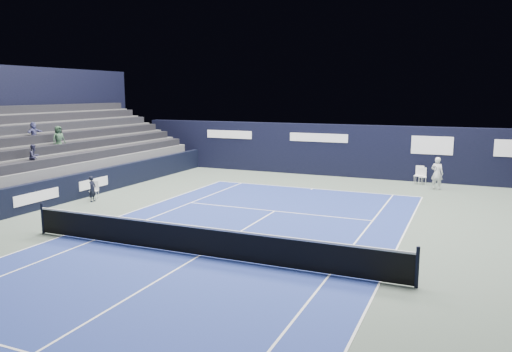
{
  "coord_description": "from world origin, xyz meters",
  "views": [
    {
      "loc": [
        7.45,
        -12.84,
        4.96
      ],
      "look_at": [
        -1.25,
        7.28,
        1.3
      ],
      "focal_mm": 35.0,
      "sensor_mm": 36.0,
      "label": 1
    }
  ],
  "objects_px": {
    "line_judge_chair": "(95,189)",
    "tennis_player": "(437,173)",
    "tennis_net": "(199,240)",
    "folding_chair_back_a": "(419,174)",
    "folding_chair_back_b": "(422,175)"
  },
  "relations": [
    {
      "from": "folding_chair_back_b",
      "to": "tennis_player",
      "type": "xyz_separation_m",
      "value": [
        0.82,
        -1.26,
        0.33
      ]
    },
    {
      "from": "folding_chair_back_a",
      "to": "line_judge_chair",
      "type": "relative_size",
      "value": 1.25
    },
    {
      "from": "tennis_net",
      "to": "folding_chair_back_b",
      "type": "bearing_deg",
      "value": 71.69
    },
    {
      "from": "tennis_net",
      "to": "tennis_player",
      "type": "relative_size",
      "value": 7.61
    },
    {
      "from": "folding_chair_back_b",
      "to": "tennis_player",
      "type": "distance_m",
      "value": 1.53
    },
    {
      "from": "tennis_net",
      "to": "tennis_player",
      "type": "xyz_separation_m",
      "value": [
        5.96,
        14.27,
        0.34
      ]
    },
    {
      "from": "folding_chair_back_a",
      "to": "line_judge_chair",
      "type": "bearing_deg",
      "value": -135.69
    },
    {
      "from": "folding_chair_back_b",
      "to": "line_judge_chair",
      "type": "bearing_deg",
      "value": -151.65
    },
    {
      "from": "folding_chair_back_a",
      "to": "tennis_net",
      "type": "relative_size",
      "value": 0.08
    },
    {
      "from": "line_judge_chair",
      "to": "tennis_net",
      "type": "distance_m",
      "value": 10.38
    },
    {
      "from": "line_judge_chair",
      "to": "tennis_player",
      "type": "bearing_deg",
      "value": 11.22
    },
    {
      "from": "folding_chair_back_b",
      "to": "folding_chair_back_a",
      "type": "bearing_deg",
      "value": 160.2
    },
    {
      "from": "folding_chair_back_b",
      "to": "tennis_net",
      "type": "xyz_separation_m",
      "value": [
        -5.14,
        -15.53,
        -0.01
      ]
    },
    {
      "from": "line_judge_chair",
      "to": "tennis_player",
      "type": "height_order",
      "value": "tennis_player"
    },
    {
      "from": "folding_chair_back_a",
      "to": "tennis_player",
      "type": "bearing_deg",
      "value": -44.47
    }
  ]
}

